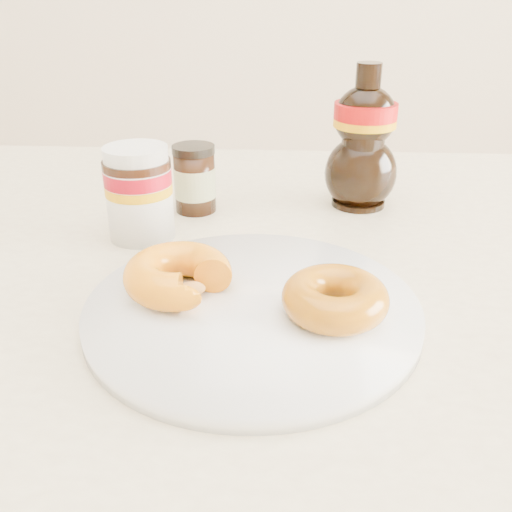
# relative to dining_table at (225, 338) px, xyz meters

# --- Properties ---
(dining_table) EXTENTS (1.40, 0.90, 0.75)m
(dining_table) POSITION_rel_dining_table_xyz_m (0.00, 0.00, 0.00)
(dining_table) COLOR beige
(dining_table) RESTS_ON ground
(plate) EXTENTS (0.29, 0.29, 0.01)m
(plate) POSITION_rel_dining_table_xyz_m (0.04, -0.09, 0.09)
(plate) COLOR white
(plate) RESTS_ON dining_table
(donut_bitten) EXTENTS (0.10, 0.10, 0.03)m
(donut_bitten) POSITION_rel_dining_table_xyz_m (-0.03, -0.07, 0.11)
(donut_bitten) COLOR orange
(donut_bitten) RESTS_ON plate
(donut_whole) EXTENTS (0.10, 0.10, 0.03)m
(donut_whole) POSITION_rel_dining_table_xyz_m (0.11, -0.10, 0.11)
(donut_whole) COLOR #A7650A
(donut_whole) RESTS_ON plate
(nutella_jar) EXTENTS (0.07, 0.07, 0.11)m
(nutella_jar) POSITION_rel_dining_table_xyz_m (-0.10, 0.08, 0.14)
(nutella_jar) COLOR white
(nutella_jar) RESTS_ON dining_table
(syrup_bottle) EXTENTS (0.10, 0.09, 0.18)m
(syrup_bottle) POSITION_rel_dining_table_xyz_m (0.16, 0.20, 0.17)
(syrup_bottle) COLOR black
(syrup_bottle) RESTS_ON dining_table
(dark_jar) EXTENTS (0.05, 0.05, 0.08)m
(dark_jar) POSITION_rel_dining_table_xyz_m (-0.05, 0.16, 0.12)
(dark_jar) COLOR black
(dark_jar) RESTS_ON dining_table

